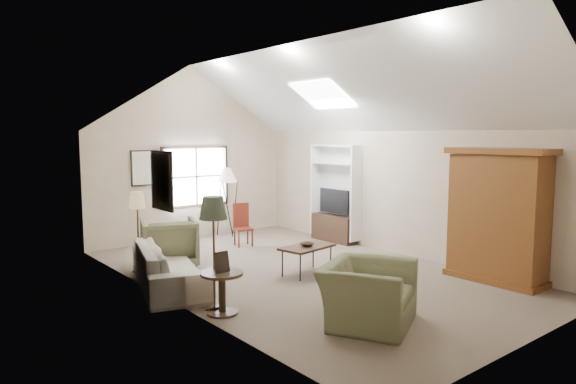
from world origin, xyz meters
TOP-DOWN VIEW (x-y plane):
  - room_shell at (0.00, 0.00)m, footprint 5.01×8.01m
  - window at (0.10, 3.96)m, footprint 1.72×0.08m
  - skylight at (1.30, 0.90)m, footprint 0.80×1.20m
  - wall_art at (-1.88, 1.94)m, footprint 1.97×3.71m
  - armoire at (2.18, -2.40)m, footprint 0.60×1.50m
  - tv_alcove at (2.34, 1.60)m, footprint 0.32×1.30m
  - media_console at (2.32, 1.60)m, footprint 0.34×1.18m
  - tv_panel at (2.32, 1.60)m, footprint 0.05×0.90m
  - sofa at (-2.20, 0.70)m, footprint 1.54×2.48m
  - armchair_near at (-0.93, -2.39)m, footprint 1.57×1.51m
  - armchair_far at (-1.65, 1.82)m, footprint 1.24×1.26m
  - coffee_table at (0.01, -0.11)m, footprint 1.05×0.69m
  - bowl at (0.01, -0.11)m, footprint 0.27×0.27m
  - side_table at (-2.20, -0.90)m, footprint 0.73×0.73m
  - side_chair at (0.42, 2.48)m, footprint 0.45×0.45m
  - tripod_lamp at (0.79, 3.70)m, footprint 0.60×0.60m
  - dark_lamp at (-2.20, -0.70)m, footprint 0.48×0.48m
  - tan_lamp at (-2.20, 1.90)m, footprint 0.36×0.36m

SIDE VIEW (x-z plane):
  - coffee_table at x=0.01m, z-range 0.00..0.50m
  - side_table at x=-2.20m, z-range 0.00..0.58m
  - media_console at x=2.32m, z-range 0.00..0.60m
  - sofa at x=-2.20m, z-range 0.00..0.68m
  - armchair_near at x=-0.93m, z-range 0.00..0.79m
  - armchair_far at x=-1.65m, z-range 0.00..0.90m
  - side_chair at x=0.42m, z-range 0.00..0.93m
  - bowl at x=0.01m, z-range 0.50..0.56m
  - tan_lamp at x=-2.20m, z-range 0.00..1.45m
  - dark_lamp at x=-2.20m, z-range 0.00..1.62m
  - tripod_lamp at x=0.79m, z-range 0.00..1.66m
  - tv_panel at x=2.32m, z-range 0.65..1.20m
  - armoire at x=2.18m, z-range 0.00..2.20m
  - tv_alcove at x=2.34m, z-range 0.10..2.20m
  - window at x=0.10m, z-range 0.74..2.16m
  - wall_art at x=-1.88m, z-range 1.29..2.17m
  - room_shell at x=0.00m, z-range 1.21..5.21m
  - skylight at x=1.30m, z-range 2.96..3.48m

